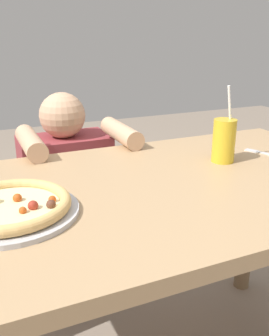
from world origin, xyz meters
The scene contains 4 objects.
dining_table centered at (0.00, 0.00, 0.64)m, with size 1.37×0.78×0.75m.
pizza_near centered at (-0.42, -0.03, 0.77)m, with size 0.32×0.32×0.04m.
drink_cup_colored centered at (0.26, 0.08, 0.82)m, with size 0.07×0.07×0.25m.
diner_seated centered at (-0.12, 0.66, 0.42)m, with size 0.41×0.52×0.92m.
Camera 1 is at (-0.48, -0.87, 1.15)m, focal length 40.36 mm.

